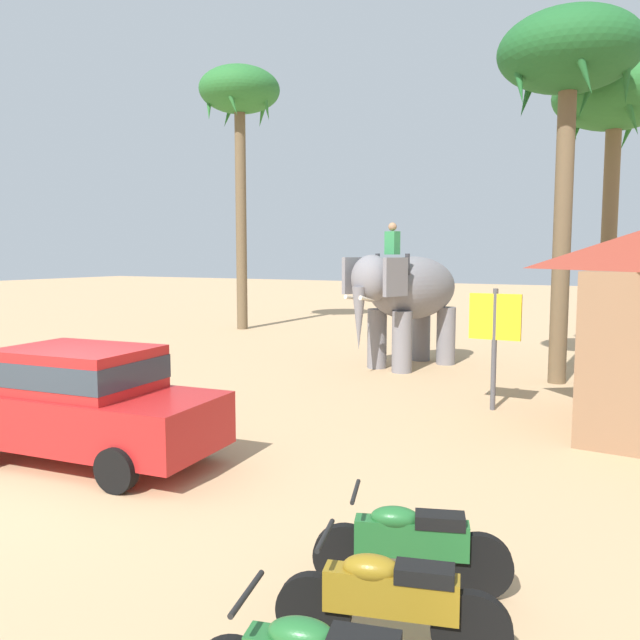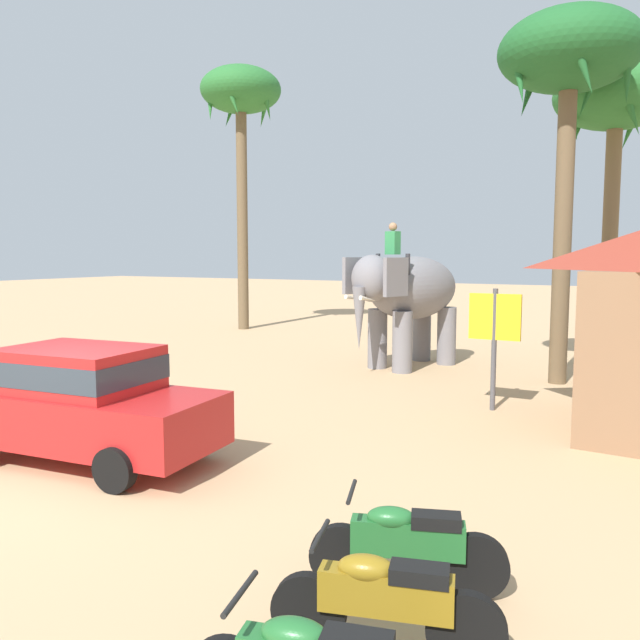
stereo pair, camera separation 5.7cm
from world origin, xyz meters
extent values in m
plane|color=tan|center=(0.00, 0.00, 0.00)|extent=(120.00, 120.00, 0.00)
cube|color=red|center=(-0.26, 0.68, 0.68)|extent=(4.24, 2.08, 0.76)
cube|color=red|center=(-0.36, 0.67, 1.38)|extent=(2.24, 1.75, 0.64)
cube|color=#2D3842|center=(-0.36, 0.67, 1.38)|extent=(2.26, 1.77, 0.35)
cylinder|color=black|center=(0.92, 1.64, 0.30)|extent=(0.61, 0.24, 0.60)
cylinder|color=black|center=(1.08, -0.05, 0.30)|extent=(0.61, 0.24, 0.60)
cylinder|color=black|center=(-1.61, 1.40, 0.30)|extent=(0.61, 0.24, 0.60)
ellipsoid|color=slate|center=(1.17, 10.68, 2.15)|extent=(2.56, 3.46, 1.70)
cylinder|color=slate|center=(1.27, 9.65, 0.80)|extent=(0.52, 0.52, 1.60)
cylinder|color=slate|center=(0.44, 9.95, 0.80)|extent=(0.52, 0.52, 1.60)
cylinder|color=slate|center=(1.90, 11.40, 0.80)|extent=(0.52, 0.52, 1.60)
cylinder|color=slate|center=(1.08, 11.70, 0.80)|extent=(0.52, 0.52, 1.60)
ellipsoid|color=slate|center=(0.62, 9.14, 2.45)|extent=(1.37, 1.31, 1.20)
cube|color=slate|center=(1.33, 8.99, 2.50)|extent=(0.38, 0.79, 0.96)
cube|color=slate|center=(-0.02, 9.48, 2.50)|extent=(0.38, 0.79, 0.96)
cone|color=slate|center=(0.47, 8.72, 1.45)|extent=(0.46, 0.46, 1.60)
cone|color=beige|center=(0.73, 8.68, 1.95)|extent=(0.30, 0.57, 0.21)
cone|color=beige|center=(0.24, 8.86, 1.95)|extent=(0.30, 0.57, 0.21)
cube|color=#338C4C|center=(0.88, 9.87, 3.35)|extent=(0.40, 0.34, 0.60)
sphere|color=#A87A56|center=(0.88, 9.87, 3.77)|extent=(0.22, 0.22, 0.22)
cylinder|color=#333338|center=(1.37, 9.70, 2.80)|extent=(0.12, 0.12, 0.55)
cylinder|color=#333338|center=(0.40, 10.05, 2.80)|extent=(0.12, 0.12, 0.55)
ellipsoid|color=#23662D|center=(5.29, -2.59, 0.70)|extent=(0.48, 0.34, 0.20)
cylinder|color=black|center=(4.94, -2.67, 0.92)|extent=(0.17, 0.54, 0.04)
cylinder|color=black|center=(4.90, -1.71, 0.30)|extent=(0.61, 0.25, 0.60)
cylinder|color=black|center=(6.05, -1.40, 0.30)|extent=(0.61, 0.25, 0.60)
cube|color=olive|center=(5.48, -1.56, 0.52)|extent=(1.04, 0.46, 0.32)
ellipsoid|color=olive|center=(5.33, -1.60, 0.70)|extent=(0.49, 0.35, 0.20)
cube|color=black|center=(5.72, -1.49, 0.70)|extent=(0.48, 0.33, 0.12)
cylinder|color=black|center=(4.98, -1.69, 0.92)|extent=(0.18, 0.54, 0.04)
cylinder|color=black|center=(4.72, -0.78, 0.30)|extent=(0.60, 0.29, 0.60)
cylinder|color=black|center=(5.85, -0.39, 0.30)|extent=(0.60, 0.29, 0.60)
cube|color=#23662D|center=(5.28, -0.59, 0.52)|extent=(1.03, 0.52, 0.32)
ellipsoid|color=#23662D|center=(5.14, -0.64, 0.70)|extent=(0.49, 0.37, 0.20)
cube|color=black|center=(5.52, -0.51, 0.70)|extent=(0.49, 0.35, 0.12)
cylinder|color=black|center=(4.80, -0.75, 0.92)|extent=(0.22, 0.53, 0.04)
cylinder|color=brown|center=(5.82, 13.14, 3.52)|extent=(0.40, 0.40, 7.03)
ellipsoid|color=#286B2D|center=(5.82, 13.14, 7.23)|extent=(3.20, 3.20, 1.80)
cone|color=#286B2D|center=(6.19, 14.28, 6.73)|extent=(0.91, 0.57, 1.67)
cone|color=#286B2D|center=(4.85, 13.85, 6.73)|extent=(0.73, 0.83, 1.69)
cone|color=#286B2D|center=(4.85, 12.44, 6.73)|extent=(0.73, 0.83, 1.69)
cone|color=#286B2D|center=(6.19, 12.00, 6.73)|extent=(0.91, 0.57, 1.67)
cylinder|color=brown|center=(5.03, 10.12, 3.73)|extent=(0.41, 0.41, 7.45)
ellipsoid|color=#1E5B28|center=(5.03, 10.12, 7.65)|extent=(3.20, 3.20, 1.80)
cone|color=#1E5B28|center=(6.23, 10.12, 7.15)|extent=(0.40, 0.92, 1.64)
cone|color=#1E5B28|center=(5.40, 11.26, 7.15)|extent=(0.91, 0.57, 1.67)
cone|color=#1E5B28|center=(4.06, 10.82, 7.15)|extent=(0.73, 0.83, 1.69)
cone|color=#1E5B28|center=(4.06, 9.41, 7.15)|extent=(0.73, 0.83, 1.69)
cone|color=#1E5B28|center=(5.40, 8.98, 7.15)|extent=(0.91, 0.57, 1.67)
cylinder|color=brown|center=(-8.00, 15.70, 4.67)|extent=(0.43, 0.43, 9.34)
ellipsoid|color=#286B2D|center=(-8.00, 15.70, 9.54)|extent=(3.20, 3.20, 1.80)
cone|color=#286B2D|center=(-6.80, 15.70, 9.04)|extent=(0.40, 0.92, 1.64)
cone|color=#286B2D|center=(-7.63, 16.84, 9.04)|extent=(0.91, 0.57, 1.67)
cone|color=#286B2D|center=(-8.97, 16.41, 9.04)|extent=(0.73, 0.83, 1.69)
cone|color=#286B2D|center=(-8.97, 14.99, 9.04)|extent=(0.73, 0.83, 1.69)
cone|color=#286B2D|center=(-7.63, 14.56, 9.04)|extent=(0.91, 0.57, 1.67)
cylinder|color=#4C4C51|center=(4.31, 6.70, 1.20)|extent=(0.10, 0.10, 2.40)
cube|color=yellow|center=(4.31, 6.70, 1.85)|extent=(1.00, 0.08, 0.90)
camera|label=1|loc=(7.18, -5.87, 3.07)|focal=36.05mm
camera|label=2|loc=(7.23, -5.84, 3.07)|focal=36.05mm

